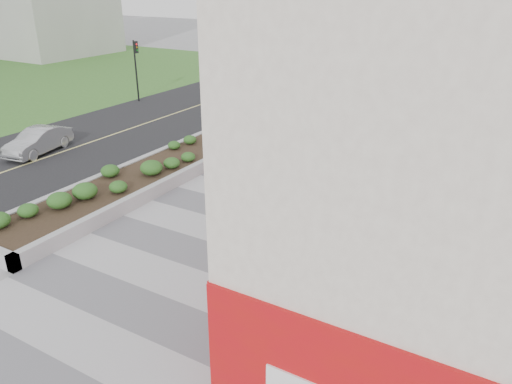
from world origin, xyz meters
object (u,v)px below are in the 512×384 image
traffic_signal_near (253,72)px  skateboarder (344,167)px  car_dark (240,87)px  planter (168,163)px  traffic_signal_far (136,62)px  car_silver (38,141)px

traffic_signal_near → skateboarder: (9.04, -7.55, -2.09)m
car_dark → planter: bearing=-80.4°
traffic_signal_near → traffic_signal_far: same height
planter → traffic_signal_far: (-10.93, 10.00, 2.34)m
traffic_signal_near → car_dark: traffic_signal_near is taller
traffic_signal_far → planter: bearing=-42.5°
traffic_signal_near → car_silver: bearing=-115.8°
skateboarder → traffic_signal_near: bearing=164.6°
traffic_signal_near → car_silver: 13.14m
planter → car_silver: bearing=-171.0°
traffic_signal_far → car_dark: 7.60m
car_silver → car_dark: 16.07m
planter → traffic_signal_near: bearing=99.3°
traffic_signal_near → car_dark: size_ratio=0.87×
planter → car_silver: (-7.37, -1.17, 0.20)m
traffic_signal_far → car_dark: (5.56, 4.77, -2.06)m
planter → car_dark: size_ratio=3.71×
car_dark → traffic_signal_far: bearing=-149.8°
traffic_signal_far → skateboarder: traffic_signal_far is taller
planter → traffic_signal_near: 10.90m
traffic_signal_far → car_silver: size_ratio=1.11×
planter → traffic_signal_far: traffic_signal_far is taller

